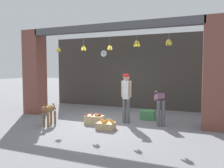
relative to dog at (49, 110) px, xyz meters
The scene contains 13 objects.
ground_plane 1.92m from the dog, 36.05° to the left, with size 60.00×60.00×0.00m, color slate.
shop_back_wall 4.38m from the dog, 69.18° to the left, with size 7.77×0.12×3.24m, color #38332D.
shop_pillar_left 2.51m from the dog, 141.20° to the left, with size 0.70×0.60×3.24m, color brown.
shop_pillar_right 5.07m from the dog, 16.39° to the left, with size 0.70×0.60×3.24m, color brown.
storefront_awning 3.26m from the dog, 38.71° to the left, with size 5.87×0.29×0.88m.
dog is the anchor object (origin of this frame).
shopkeeper 2.48m from the dog, 28.94° to the left, with size 0.34×0.26×1.59m.
worker_stooping 3.45m from the dog, 23.44° to the left, with size 0.45×0.77×1.03m.
fruit_crate_oranges 1.87m from the dog, ahead, with size 0.50×0.40×0.28m.
fruit_crate_apples 1.44m from the dog, 27.26° to the left, with size 0.57×0.35×0.35m.
produce_box_green 3.31m from the dog, 35.65° to the left, with size 0.48×0.41×0.31m, color #42844C.
water_bottle 1.87m from the dog, 21.57° to the left, with size 0.08×0.08×0.27m.
wall_clock 4.37m from the dog, 87.80° to the left, with size 0.32×0.03×0.32m.
Camera 1 is at (2.79, -6.58, 1.74)m, focal length 35.00 mm.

